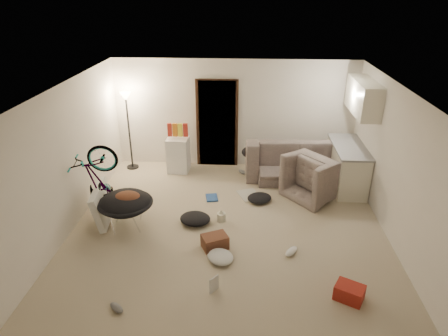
# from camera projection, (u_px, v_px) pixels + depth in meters

# --- Properties ---
(floor) EXTENTS (5.50, 6.00, 0.02)m
(floor) POSITION_uv_depth(u_px,v_px,m) (228.00, 234.00, 6.97)
(floor) COLOR #B5A68B
(floor) RESTS_ON ground
(ceiling) EXTENTS (5.50, 6.00, 0.02)m
(ceiling) POSITION_uv_depth(u_px,v_px,m) (228.00, 92.00, 5.92)
(ceiling) COLOR white
(ceiling) RESTS_ON wall_back
(wall_back) EXTENTS (5.50, 0.02, 2.50)m
(wall_back) POSITION_uv_depth(u_px,v_px,m) (235.00, 114.00, 9.17)
(wall_back) COLOR silver
(wall_back) RESTS_ON floor
(wall_front) EXTENTS (5.50, 0.02, 2.50)m
(wall_front) POSITION_uv_depth(u_px,v_px,m) (211.00, 304.00, 3.71)
(wall_front) COLOR silver
(wall_front) RESTS_ON floor
(wall_left) EXTENTS (0.02, 6.00, 2.50)m
(wall_left) POSITION_uv_depth(u_px,v_px,m) (61.00, 165.00, 6.60)
(wall_left) COLOR silver
(wall_left) RESTS_ON floor
(wall_right) EXTENTS (0.02, 6.00, 2.50)m
(wall_right) POSITION_uv_depth(u_px,v_px,m) (402.00, 173.00, 6.29)
(wall_right) COLOR silver
(wall_right) RESTS_ON floor
(doorway) EXTENTS (0.85, 0.10, 2.04)m
(doorway) POSITION_uv_depth(u_px,v_px,m) (217.00, 124.00, 9.26)
(doorway) COLOR black
(doorway) RESTS_ON floor
(door_trim) EXTENTS (0.97, 0.04, 2.10)m
(door_trim) POSITION_uv_depth(u_px,v_px,m) (217.00, 124.00, 9.23)
(door_trim) COLOR black
(door_trim) RESTS_ON floor
(floor_lamp) EXTENTS (0.28, 0.28, 1.81)m
(floor_lamp) POSITION_uv_depth(u_px,v_px,m) (127.00, 114.00, 8.96)
(floor_lamp) COLOR black
(floor_lamp) RESTS_ON floor
(kitchen_counter) EXTENTS (0.60, 1.50, 0.88)m
(kitchen_counter) POSITION_uv_depth(u_px,v_px,m) (347.00, 167.00, 8.46)
(kitchen_counter) COLOR silver
(kitchen_counter) RESTS_ON floor
(counter_top) EXTENTS (0.64, 1.54, 0.04)m
(counter_top) POSITION_uv_depth(u_px,v_px,m) (350.00, 147.00, 8.27)
(counter_top) COLOR gray
(counter_top) RESTS_ON kitchen_counter
(kitchen_uppers) EXTENTS (0.38, 1.40, 0.65)m
(kitchen_uppers) POSITION_uv_depth(u_px,v_px,m) (363.00, 97.00, 7.82)
(kitchen_uppers) COLOR silver
(kitchen_uppers) RESTS_ON wall_right
(sofa) EXTENTS (2.34, 1.03, 0.67)m
(sofa) POSITION_uv_depth(u_px,v_px,m) (296.00, 162.00, 8.97)
(sofa) COLOR #323831
(sofa) RESTS_ON floor
(armchair) EXTENTS (1.33, 1.35, 0.66)m
(armchair) POSITION_uv_depth(u_px,v_px,m) (319.00, 180.00, 8.14)
(armchair) COLOR #323831
(armchair) RESTS_ON floor
(bicycle) EXTENTS (1.58, 0.77, 0.89)m
(bicycle) POSITION_uv_depth(u_px,v_px,m) (102.00, 200.00, 7.24)
(bicycle) COLOR black
(bicycle) RESTS_ON floor
(book_asset) EXTENTS (0.31, 0.30, 0.02)m
(book_asset) POSITION_uv_depth(u_px,v_px,m) (210.00, 294.00, 5.59)
(book_asset) COLOR maroon
(book_asset) RESTS_ON floor
(mini_fridge) EXTENTS (0.49, 0.49, 0.80)m
(mini_fridge) POSITION_uv_depth(u_px,v_px,m) (178.00, 155.00, 9.18)
(mini_fridge) COLOR white
(mini_fridge) RESTS_ON floor
(snack_box_0) EXTENTS (0.11, 0.09, 0.30)m
(snack_box_0) POSITION_uv_depth(u_px,v_px,m) (170.00, 130.00, 8.94)
(snack_box_0) COLOR maroon
(snack_box_0) RESTS_ON mini_fridge
(snack_box_1) EXTENTS (0.11, 0.08, 0.30)m
(snack_box_1) POSITION_uv_depth(u_px,v_px,m) (175.00, 130.00, 8.93)
(snack_box_1) COLOR #C96D19
(snack_box_1) RESTS_ON mini_fridge
(snack_box_2) EXTENTS (0.11, 0.08, 0.30)m
(snack_box_2) POSITION_uv_depth(u_px,v_px,m) (180.00, 130.00, 8.93)
(snack_box_2) COLOR yellow
(snack_box_2) RESTS_ON mini_fridge
(snack_box_3) EXTENTS (0.10, 0.07, 0.30)m
(snack_box_3) POSITION_uv_depth(u_px,v_px,m) (186.00, 130.00, 8.92)
(snack_box_3) COLOR maroon
(snack_box_3) RESTS_ON mini_fridge
(saucer_chair) EXTENTS (0.96, 0.96, 0.68)m
(saucer_chair) POSITION_uv_depth(u_px,v_px,m) (126.00, 207.00, 6.99)
(saucer_chair) COLOR silver
(saucer_chair) RESTS_ON floor
(hoodie) EXTENTS (0.53, 0.46, 0.22)m
(hoodie) POSITION_uv_depth(u_px,v_px,m) (127.00, 198.00, 6.88)
(hoodie) COLOR #5A301E
(hoodie) RESTS_ON saucer_chair
(sofa_drape) EXTENTS (0.63, 0.54, 0.28)m
(sofa_drape) POSITION_uv_depth(u_px,v_px,m) (254.00, 152.00, 8.94)
(sofa_drape) COLOR black
(sofa_drape) RESTS_ON sofa
(tv_box) EXTENTS (0.38, 1.01, 0.66)m
(tv_box) POSITION_uv_depth(u_px,v_px,m) (103.00, 204.00, 7.26)
(tv_box) COLOR silver
(tv_box) RESTS_ON floor
(drink_case_a) EXTENTS (0.49, 0.44, 0.23)m
(drink_case_a) POSITION_uv_depth(u_px,v_px,m) (215.00, 242.00, 6.55)
(drink_case_a) COLOR brown
(drink_case_a) RESTS_ON floor
(drink_case_b) EXTENTS (0.46, 0.42, 0.22)m
(drink_case_b) POSITION_uv_depth(u_px,v_px,m) (349.00, 292.00, 5.48)
(drink_case_b) COLOR maroon
(drink_case_b) RESTS_ON floor
(juicer) EXTENTS (0.16, 0.16, 0.23)m
(juicer) POSITION_uv_depth(u_px,v_px,m) (221.00, 217.00, 7.30)
(juicer) COLOR beige
(juicer) RESTS_ON floor
(newspaper) EXTENTS (0.56, 0.63, 0.01)m
(newspaper) POSITION_uv_depth(u_px,v_px,m) (249.00, 195.00, 8.25)
(newspaper) COLOR #B0ACA2
(newspaper) RESTS_ON floor
(book_blue) EXTENTS (0.28, 0.35, 0.03)m
(book_blue) POSITION_uv_depth(u_px,v_px,m) (212.00, 198.00, 8.11)
(book_blue) COLOR #2A5098
(book_blue) RESTS_ON floor
(book_white) EXTENTS (0.21, 0.26, 0.02)m
(book_white) POSITION_uv_depth(u_px,v_px,m) (213.00, 253.00, 6.45)
(book_white) COLOR silver
(book_white) RESTS_ON floor
(shoe_1) EXTENTS (0.23, 0.26, 0.09)m
(shoe_1) POSITION_uv_depth(u_px,v_px,m) (242.00, 172.00, 9.16)
(shoe_1) COLOR slate
(shoe_1) RESTS_ON floor
(shoe_3) EXTENTS (0.26, 0.23, 0.09)m
(shoe_3) POSITION_uv_depth(u_px,v_px,m) (117.00, 308.00, 5.30)
(shoe_3) COLOR slate
(shoe_3) RESTS_ON floor
(shoe_4) EXTENTS (0.28, 0.31, 0.11)m
(shoe_4) POSITION_uv_depth(u_px,v_px,m) (291.00, 251.00, 6.41)
(shoe_4) COLOR white
(shoe_4) RESTS_ON floor
(clothes_lump_a) EXTENTS (0.63, 0.57, 0.18)m
(clothes_lump_a) POSITION_uv_depth(u_px,v_px,m) (195.00, 219.00, 7.24)
(clothes_lump_a) COLOR black
(clothes_lump_a) RESTS_ON floor
(clothes_lump_b) EXTENTS (0.63, 0.60, 0.15)m
(clothes_lump_b) POSITION_uv_depth(u_px,v_px,m) (259.00, 198.00, 7.98)
(clothes_lump_b) COLOR black
(clothes_lump_b) RESTS_ON floor
(clothes_lump_c) EXTENTS (0.58, 0.59, 0.14)m
(clothes_lump_c) POSITION_uv_depth(u_px,v_px,m) (220.00, 257.00, 6.26)
(clothes_lump_c) COLOR silver
(clothes_lump_c) RESTS_ON floor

